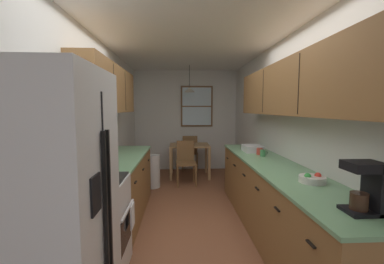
% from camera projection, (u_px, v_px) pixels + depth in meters
% --- Properties ---
extents(ground_plane, '(12.00, 12.00, 0.00)m').
position_uv_depth(ground_plane, '(190.00, 208.00, 3.95)').
color(ground_plane, brown).
extents(wall_left, '(0.10, 9.00, 2.55)m').
position_uv_depth(wall_left, '(101.00, 129.00, 3.77)').
color(wall_left, silver).
rests_on(wall_left, ground).
extents(wall_right, '(0.10, 9.00, 2.55)m').
position_uv_depth(wall_right, '(276.00, 128.00, 3.90)').
color(wall_right, silver).
rests_on(wall_right, ground).
extents(wall_back, '(4.40, 0.10, 2.55)m').
position_uv_depth(wall_back, '(186.00, 120.00, 6.47)').
color(wall_back, silver).
rests_on(wall_back, ground).
extents(ceiling_slab, '(4.40, 9.00, 0.08)m').
position_uv_depth(ceiling_slab, '(190.00, 40.00, 3.71)').
color(ceiling_slab, white).
extents(refrigerator, '(0.69, 0.78, 1.83)m').
position_uv_depth(refrigerator, '(52.00, 214.00, 1.58)').
color(refrigerator, silver).
rests_on(refrigerator, ground).
extents(stove_range, '(0.66, 0.64, 1.10)m').
position_uv_depth(stove_range, '(91.00, 227.00, 2.34)').
color(stove_range, silver).
rests_on(stove_range, ground).
extents(microwave_over_range, '(0.39, 0.58, 0.33)m').
position_uv_depth(microwave_over_range, '(73.00, 99.00, 2.22)').
color(microwave_over_range, silver).
extents(counter_left, '(0.64, 1.95, 0.90)m').
position_uv_depth(counter_left, '(122.00, 186.00, 3.63)').
color(counter_left, brown).
rests_on(counter_left, ground).
extents(upper_cabinets_left, '(0.33, 2.03, 0.64)m').
position_uv_depth(upper_cabinets_left, '(108.00, 89.00, 3.44)').
color(upper_cabinets_left, brown).
extents(counter_right, '(0.64, 3.41, 0.90)m').
position_uv_depth(counter_right, '(274.00, 201.00, 3.06)').
color(counter_right, brown).
rests_on(counter_right, ground).
extents(upper_cabinets_right, '(0.33, 3.09, 0.62)m').
position_uv_depth(upper_cabinets_right, '(291.00, 88.00, 2.89)').
color(upper_cabinets_right, brown).
extents(dining_table, '(0.90, 0.70, 0.75)m').
position_uv_depth(dining_table, '(189.00, 150.00, 5.76)').
color(dining_table, '#A87F51').
rests_on(dining_table, ground).
extents(dining_chair_near, '(0.42, 0.42, 0.90)m').
position_uv_depth(dining_chair_near, '(186.00, 160.00, 5.21)').
color(dining_chair_near, brown).
rests_on(dining_chair_near, ground).
extents(dining_chair_far, '(0.41, 0.41, 0.90)m').
position_uv_depth(dining_chair_far, '(190.00, 151.00, 6.33)').
color(dining_chair_far, brown).
rests_on(dining_chair_far, ground).
extents(pendant_light, '(0.25, 0.25, 0.60)m').
position_uv_depth(pendant_light, '(189.00, 90.00, 5.63)').
color(pendant_light, black).
extents(back_window, '(0.81, 0.05, 1.03)m').
position_uv_depth(back_window, '(197.00, 106.00, 6.38)').
color(back_window, brown).
extents(trash_bin, '(0.29, 0.29, 0.65)m').
position_uv_depth(trash_bin, '(153.00, 171.00, 5.00)').
color(trash_bin, silver).
rests_on(trash_bin, ground).
extents(storage_canister, '(0.12, 0.12, 0.19)m').
position_uv_depth(storage_canister, '(108.00, 158.00, 2.92)').
color(storage_canister, '#265999').
rests_on(storage_canister, counter_left).
extents(dish_towel, '(0.02, 0.16, 0.24)m').
position_uv_depth(dish_towel, '(132.00, 216.00, 2.51)').
color(dish_towel, white).
extents(coffee_maker, '(0.22, 0.18, 0.34)m').
position_uv_depth(coffee_maker, '(368.00, 186.00, 1.61)').
color(coffee_maker, black).
rests_on(coffee_maker, counter_right).
extents(mug_by_coffeemaker, '(0.13, 0.09, 0.10)m').
position_uv_depth(mug_by_coffeemaker, '(260.00, 151.00, 3.68)').
color(mug_by_coffeemaker, '#BF3F33').
rests_on(mug_by_coffeemaker, counter_right).
extents(mug_spare, '(0.11, 0.07, 0.09)m').
position_uv_depth(mug_spare, '(263.00, 153.00, 3.55)').
color(mug_spare, '#3F7F4C').
rests_on(mug_spare, counter_right).
extents(fruit_bowl, '(0.23, 0.23, 0.09)m').
position_uv_depth(fruit_bowl, '(312.00, 179.00, 2.29)').
color(fruit_bowl, silver).
rests_on(fruit_bowl, counter_right).
extents(dish_rack, '(0.28, 0.34, 0.10)m').
position_uv_depth(dish_rack, '(253.00, 148.00, 3.93)').
color(dish_rack, silver).
rests_on(dish_rack, counter_right).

